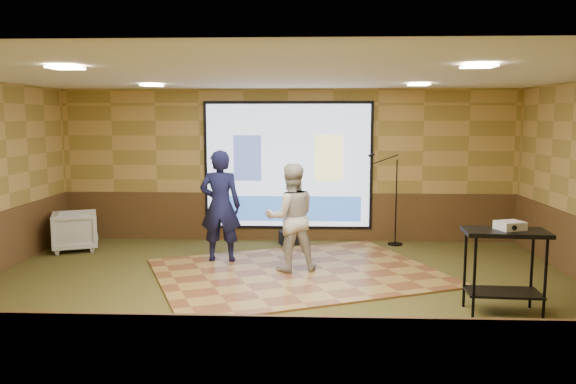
{
  "coord_description": "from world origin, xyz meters",
  "views": [
    {
      "loc": [
        0.45,
        -7.56,
        2.44
      ],
      "look_at": [
        0.1,
        1.0,
        1.3
      ],
      "focal_mm": 35.0,
      "sensor_mm": 36.0,
      "label": 1
    }
  ],
  "objects_px": {
    "projector_screen": "(288,167)",
    "mic_stand": "(393,220)",
    "player_left": "(220,206)",
    "banquet_chair": "(75,231)",
    "duffel_bag": "(291,238)",
    "av_table": "(505,254)",
    "player_right": "(291,217)",
    "dance_floor": "(297,272)",
    "projector": "(510,225)"
  },
  "relations": [
    {
      "from": "mic_stand",
      "to": "duffel_bag",
      "type": "bearing_deg",
      "value": -171.8
    },
    {
      "from": "player_right",
      "to": "mic_stand",
      "type": "height_order",
      "value": "mic_stand"
    },
    {
      "from": "projector_screen",
      "to": "duffel_bag",
      "type": "height_order",
      "value": "projector_screen"
    },
    {
      "from": "projector_screen",
      "to": "av_table",
      "type": "xyz_separation_m",
      "value": [
        2.86,
        -4.09,
        -0.72
      ]
    },
    {
      "from": "player_left",
      "to": "banquet_chair",
      "type": "relative_size",
      "value": 2.38
    },
    {
      "from": "av_table",
      "to": "player_right",
      "type": "bearing_deg",
      "value": 146.92
    },
    {
      "from": "player_right",
      "to": "av_table",
      "type": "bearing_deg",
      "value": 132.96
    },
    {
      "from": "mic_stand",
      "to": "banquet_chair",
      "type": "relative_size",
      "value": 2.25
    },
    {
      "from": "projector",
      "to": "player_right",
      "type": "bearing_deg",
      "value": 128.56
    },
    {
      "from": "av_table",
      "to": "duffel_bag",
      "type": "distance_m",
      "value": 4.73
    },
    {
      "from": "projector_screen",
      "to": "av_table",
      "type": "height_order",
      "value": "projector_screen"
    },
    {
      "from": "mic_stand",
      "to": "duffel_bag",
      "type": "distance_m",
      "value": 2.0
    },
    {
      "from": "dance_floor",
      "to": "av_table",
      "type": "bearing_deg",
      "value": -32.77
    },
    {
      "from": "projector_screen",
      "to": "player_left",
      "type": "distance_m",
      "value": 2.11
    },
    {
      "from": "av_table",
      "to": "projector",
      "type": "height_order",
      "value": "projector"
    },
    {
      "from": "duffel_bag",
      "to": "player_right",
      "type": "bearing_deg",
      "value": -87.75
    },
    {
      "from": "projector_screen",
      "to": "duffel_bag",
      "type": "xyz_separation_m",
      "value": [
        0.06,
        -0.34,
        -1.35
      ]
    },
    {
      "from": "player_right",
      "to": "projector",
      "type": "height_order",
      "value": "player_right"
    },
    {
      "from": "av_table",
      "to": "banquet_chair",
      "type": "xyz_separation_m",
      "value": [
        -6.76,
        3.1,
        -0.4
      ]
    },
    {
      "from": "duffel_bag",
      "to": "banquet_chair",
      "type": "bearing_deg",
      "value": -170.61
    },
    {
      "from": "av_table",
      "to": "mic_stand",
      "type": "relative_size",
      "value": 0.6
    },
    {
      "from": "projector",
      "to": "dance_floor",
      "type": "bearing_deg",
      "value": 128.92
    },
    {
      "from": "av_table",
      "to": "mic_stand",
      "type": "bearing_deg",
      "value": 102.41
    },
    {
      "from": "av_table",
      "to": "banquet_chair",
      "type": "height_order",
      "value": "av_table"
    },
    {
      "from": "projector",
      "to": "banquet_chair",
      "type": "distance_m",
      "value": 7.51
    },
    {
      "from": "player_right",
      "to": "av_table",
      "type": "distance_m",
      "value": 3.26
    },
    {
      "from": "av_table",
      "to": "banquet_chair",
      "type": "distance_m",
      "value": 7.45
    },
    {
      "from": "mic_stand",
      "to": "banquet_chair",
      "type": "xyz_separation_m",
      "value": [
        -5.93,
        -0.7,
        -0.13
      ]
    },
    {
      "from": "dance_floor",
      "to": "duffel_bag",
      "type": "bearing_deg",
      "value": 95.02
    },
    {
      "from": "player_left",
      "to": "duffel_bag",
      "type": "xyz_separation_m",
      "value": [
        1.13,
        1.41,
        -0.84
      ]
    },
    {
      "from": "projector",
      "to": "banquet_chair",
      "type": "xyz_separation_m",
      "value": [
        -6.82,
        3.06,
        -0.75
      ]
    },
    {
      "from": "player_left",
      "to": "projector",
      "type": "relative_size",
      "value": 6.0
    },
    {
      "from": "av_table",
      "to": "duffel_bag",
      "type": "bearing_deg",
      "value": 126.78
    },
    {
      "from": "mic_stand",
      "to": "av_table",
      "type": "bearing_deg",
      "value": -70.7
    },
    {
      "from": "projector_screen",
      "to": "mic_stand",
      "type": "height_order",
      "value": "projector_screen"
    },
    {
      "from": "mic_stand",
      "to": "banquet_chair",
      "type": "bearing_deg",
      "value": -166.37
    },
    {
      "from": "player_right",
      "to": "mic_stand",
      "type": "distance_m",
      "value": 2.79
    },
    {
      "from": "player_left",
      "to": "duffel_bag",
      "type": "distance_m",
      "value": 1.99
    },
    {
      "from": "projector",
      "to": "mic_stand",
      "type": "distance_m",
      "value": 3.91
    },
    {
      "from": "banquet_chair",
      "to": "duffel_bag",
      "type": "height_order",
      "value": "banquet_chair"
    },
    {
      "from": "projector_screen",
      "to": "banquet_chair",
      "type": "relative_size",
      "value": 4.2
    },
    {
      "from": "banquet_chair",
      "to": "projector_screen",
      "type": "bearing_deg",
      "value": -97.68
    },
    {
      "from": "av_table",
      "to": "mic_stand",
      "type": "xyz_separation_m",
      "value": [
        -0.84,
        3.8,
        -0.27
      ]
    },
    {
      "from": "mic_stand",
      "to": "banquet_chair",
      "type": "height_order",
      "value": "mic_stand"
    },
    {
      "from": "av_table",
      "to": "player_left",
      "type": "bearing_deg",
      "value": 149.26
    },
    {
      "from": "projector_screen",
      "to": "mic_stand",
      "type": "bearing_deg",
      "value": -8.21
    },
    {
      "from": "dance_floor",
      "to": "mic_stand",
      "type": "height_order",
      "value": "mic_stand"
    },
    {
      "from": "av_table",
      "to": "mic_stand",
      "type": "height_order",
      "value": "mic_stand"
    },
    {
      "from": "banquet_chair",
      "to": "projector",
      "type": "bearing_deg",
      "value": -136.11
    },
    {
      "from": "projector_screen",
      "to": "duffel_bag",
      "type": "distance_m",
      "value": 1.39
    }
  ]
}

